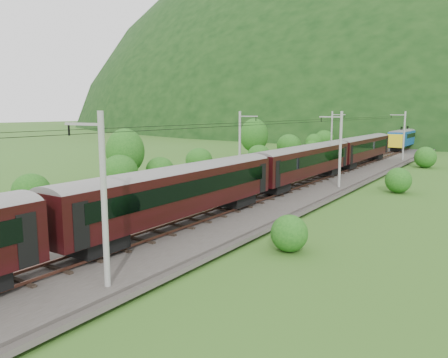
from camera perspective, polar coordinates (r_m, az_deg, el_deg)
The scene contains 14 objects.
ground at distance 26.22m, azimuth -24.13°, elevation -10.35°, with size 600.00×600.00×0.00m, color #34571B.
railbed at distance 32.33m, azimuth -9.01°, elevation -5.83°, with size 14.00×220.00×0.30m, color #38332D.
track_left at distance 33.90m, azimuth -12.03°, elevation -4.84°, with size 2.40×220.00×0.27m.
track_right at distance 30.75m, azimuth -5.70°, elevation -6.10°, with size 2.40×220.00×0.27m.
catenary_left at distance 52.80m, azimuth 2.14°, elevation 4.72°, with size 2.54×192.28×8.00m.
catenary_right at distance 47.62m, azimuth 14.86°, elevation 3.99°, with size 2.54×192.28×8.00m.
overhead_wires at distance 31.32m, azimuth -9.32°, elevation 6.57°, with size 4.83×198.00×0.03m.
mountain_ridge at distance 343.49m, azimuth 9.20°, elevation 7.33°, with size 336.00×280.00×132.00m, color black.
train at distance 38.88m, azimuth 4.19°, elevation 1.60°, with size 2.85×136.22×4.95m.
hazard_post_near at distance 82.65m, azimuth 18.21°, elevation 3.35°, with size 0.15×0.15×1.44m, color red.
hazard_post_far at distance 62.19m, azimuth 13.74°, elevation 1.92°, with size 0.16×0.16×1.54m, color red.
signal at distance 70.71m, azimuth 12.55°, elevation 3.07°, with size 0.21×0.21×1.94m.
vegetation_left at distance 59.63m, azimuth -3.34°, elevation 3.12°, with size 11.28×149.60×7.08m.
vegetation_right at distance 39.29m, azimuth 18.52°, elevation -2.00°, with size 5.24×99.59×2.82m.
Camera 1 is at (21.21, -13.01, 8.26)m, focal length 35.00 mm.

